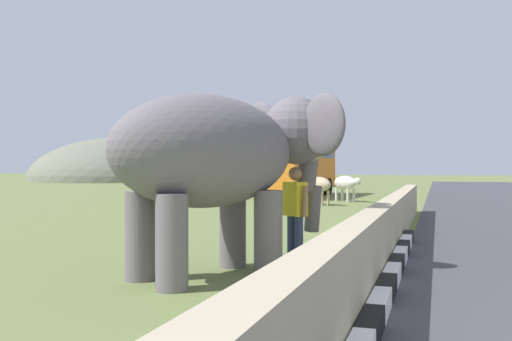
# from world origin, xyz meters

# --- Properties ---
(barrier_parapet) EXTENTS (28.00, 0.36, 1.00)m
(barrier_parapet) POSITION_xyz_m (2.00, 4.23, 0.50)
(barrier_parapet) COLOR tan
(barrier_parapet) RESTS_ON ground_plane
(elephant) EXTENTS (3.95, 3.54, 2.86)m
(elephant) POSITION_xyz_m (2.73, 6.43, 1.85)
(elephant) COLOR #645D63
(elephant) RESTS_ON ground_plane
(person_handler) EXTENTS (0.46, 0.56, 1.66)m
(person_handler) POSITION_xyz_m (3.99, 5.64, 0.93)
(person_handler) COLOR navy
(person_handler) RESTS_ON ground_plane
(bus_orange) EXTENTS (8.19, 3.04, 3.50)m
(bus_orange) POSITION_xyz_m (24.84, 10.81, 2.08)
(bus_orange) COLOR orange
(bus_orange) RESTS_ON ground_plane
(bus_teal) EXTENTS (10.16, 4.78, 3.50)m
(bus_teal) POSITION_xyz_m (37.51, 15.19, 2.08)
(bus_teal) COLOR teal
(bus_teal) RESTS_ON ground_plane
(bus_white) EXTENTS (9.23, 4.02, 3.50)m
(bus_white) POSITION_xyz_m (50.29, 14.45, 2.08)
(bus_white) COLOR silver
(bus_white) RESTS_ON ground_plane
(cow_near) EXTENTS (1.62, 1.65, 1.23)m
(cow_near) POSITION_xyz_m (21.27, 7.49, 0.87)
(cow_near) COLOR beige
(cow_near) RESTS_ON ground_plane
(cow_mid) EXTENTS (1.48, 1.76, 1.23)m
(cow_mid) POSITION_xyz_m (18.48, 8.27, 0.87)
(cow_mid) COLOR tan
(cow_mid) RESTS_ON ground_plane
(hill_east) EXTENTS (25.74, 20.59, 10.46)m
(hill_east) POSITION_xyz_m (55.00, 39.65, 0.00)
(hill_east) COLOR #6B6D5B
(hill_east) RESTS_ON ground_plane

